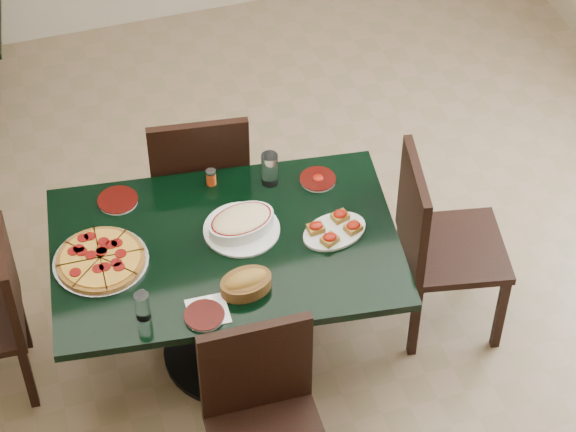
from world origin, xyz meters
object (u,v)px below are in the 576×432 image
object	(u,v)px
chair_near	(264,417)
pepperoni_pizza	(101,260)
chair_far	(199,177)
chair_right	(436,238)
bread_basket	(246,283)
lasagna_casserole	(241,223)
main_table	(227,273)
bruschetta_platter	(334,229)

from	to	relation	value
chair_near	pepperoni_pizza	world-z (taller)	chair_near
chair_far	chair_right	bearing A→B (deg)	150.14
chair_far	bread_basket	distance (m)	0.94
pepperoni_pizza	lasagna_casserole	size ratio (longest dim) A/B	1.21
main_table	chair_right	size ratio (longest dim) A/B	1.61
chair_near	lasagna_casserole	xyz separation A→B (m)	(0.14, 0.84, 0.24)
chair_near	bruschetta_platter	world-z (taller)	chair_near
chair_far	bread_basket	bearing A→B (deg)	96.59
pepperoni_pizza	main_table	bearing A→B (deg)	-5.74
chair_right	bruschetta_platter	bearing A→B (deg)	100.29
pepperoni_pizza	bread_basket	distance (m)	0.64
chair_right	bruschetta_platter	size ratio (longest dim) A/B	2.93
bread_basket	bruschetta_platter	bearing A→B (deg)	15.10
chair_near	chair_right	distance (m)	1.24
bruschetta_platter	chair_near	bearing A→B (deg)	-141.77
lasagna_casserole	bruschetta_platter	size ratio (longest dim) A/B	0.99
main_table	pepperoni_pizza	xyz separation A→B (m)	(-0.53, 0.05, 0.20)
lasagna_casserole	chair_far	bearing A→B (deg)	83.28
pepperoni_pizza	lasagna_casserole	world-z (taller)	lasagna_casserole
main_table	bread_basket	world-z (taller)	bread_basket
bread_basket	main_table	bearing A→B (deg)	85.16
chair_far	lasagna_casserole	size ratio (longest dim) A/B	2.93
main_table	bread_basket	distance (m)	0.35
chair_right	bruschetta_platter	distance (m)	0.54
lasagna_casserole	bread_basket	xyz separation A→B (m)	(-0.07, -0.34, -0.01)
pepperoni_pizza	bread_basket	world-z (taller)	bread_basket
lasagna_casserole	bruschetta_platter	world-z (taller)	lasagna_casserole
chair_far	lasagna_casserole	xyz separation A→B (m)	(0.06, -0.58, 0.23)
main_table	lasagna_casserole	xyz separation A→B (m)	(0.09, 0.06, 0.23)
lasagna_casserole	pepperoni_pizza	bearing A→B (deg)	168.29
chair_near	bread_basket	size ratio (longest dim) A/B	3.99
main_table	bruschetta_platter	distance (m)	0.53
bread_basket	bruschetta_platter	distance (m)	0.50
lasagna_casserole	chair_right	bearing A→B (deg)	-21.26
chair_far	chair_right	size ratio (longest dim) A/B	1.00
chair_right	lasagna_casserole	world-z (taller)	chair_right
chair_right	bruschetta_platter	xyz separation A→B (m)	(-0.50, 0.00, 0.21)
chair_far	bread_basket	xyz separation A→B (m)	(-0.02, -0.92, 0.22)
chair_right	bread_basket	distance (m)	1.00
chair_near	lasagna_casserole	size ratio (longest dim) A/B	2.87
chair_far	bread_basket	world-z (taller)	chair_far
chair_far	chair_near	world-z (taller)	chair_far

